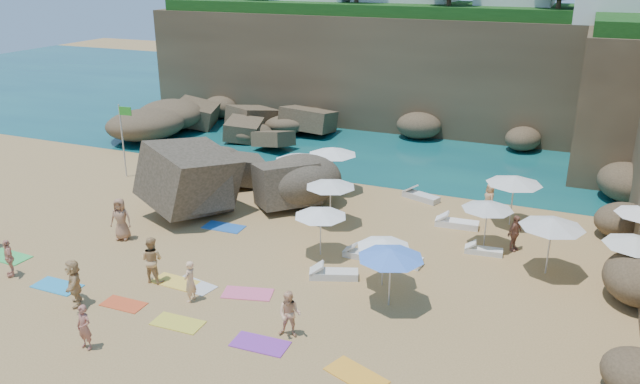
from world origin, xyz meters
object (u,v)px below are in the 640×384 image
at_px(rock_outcrop, 244,199).
at_px(person_stand_5, 242,171).
at_px(parasol_1, 330,183).
at_px(person_stand_2, 306,183).
at_px(parasol_0, 332,151).
at_px(parasol_2, 514,180).
at_px(person_stand_1, 152,260).
at_px(person_stand_6, 190,281).
at_px(person_stand_4, 490,199).
at_px(flag_pole, 124,131).
at_px(person_stand_3, 515,233).
at_px(lounger_0, 457,224).

bearing_deg(rock_outcrop, person_stand_5, 121.49).
xyz_separation_m(parasol_1, person_stand_2, (-2.38, 2.57, -1.17)).
xyz_separation_m(parasol_0, parasol_2, (9.38, -0.93, -0.04)).
xyz_separation_m(person_stand_1, person_stand_6, (2.18, -0.68, -0.13)).
bearing_deg(person_stand_4, person_stand_5, -118.09).
xyz_separation_m(flag_pole, person_stand_3, (21.55, -1.40, -1.89)).
relative_size(rock_outcrop, person_stand_1, 4.58).
height_order(lounger_0, person_stand_2, person_stand_2).
bearing_deg(parasol_1, person_stand_2, 132.83).
bearing_deg(flag_pole, person_stand_5, 12.15).
bearing_deg(rock_outcrop, flag_pole, 175.70).
xyz_separation_m(parasol_2, lounger_0, (-2.23, -1.24, -2.07)).
bearing_deg(rock_outcrop, parasol_1, -13.08).
height_order(parasol_2, person_stand_2, parasol_2).
relative_size(parasol_2, person_stand_5, 1.61).
bearing_deg(parasol_1, person_stand_4, 32.13).
bearing_deg(parasol_0, rock_outcrop, -141.97).
bearing_deg(rock_outcrop, person_stand_2, 24.30).
bearing_deg(parasol_1, person_stand_5, 153.53).
bearing_deg(flag_pole, parasol_0, 11.30).
bearing_deg(person_stand_5, person_stand_2, -28.22).
xyz_separation_m(parasol_1, person_stand_4, (6.67, 4.19, -1.26)).
bearing_deg(person_stand_1, parasol_0, -104.25).
bearing_deg(parasol_2, person_stand_6, -129.79).
bearing_deg(person_stand_2, person_stand_4, -131.20).
distance_m(parasol_2, person_stand_1, 16.38).
xyz_separation_m(parasol_2, person_stand_3, (0.48, -2.81, -1.43)).
distance_m(flag_pole, person_stand_5, 7.10).
bearing_deg(parasol_1, flag_pole, 172.12).
bearing_deg(parasol_1, parasol_0, 110.79).
distance_m(lounger_0, person_stand_5, 12.23).
height_order(rock_outcrop, parasol_2, parasol_2).
distance_m(flag_pole, parasol_1, 13.42).
bearing_deg(flag_pole, person_stand_4, 6.72).
xyz_separation_m(parasol_0, person_stand_4, (8.25, 0.01, -1.49)).
distance_m(parasol_0, parasol_2, 9.42).
xyz_separation_m(flag_pole, lounger_0, (18.83, 0.17, -2.53)).
bearing_deg(person_stand_2, person_stand_1, 118.87).
relative_size(rock_outcrop, parasol_0, 3.26).
xyz_separation_m(flag_pole, person_stand_1, (9.09, -9.69, -1.76)).
bearing_deg(parasol_0, person_stand_3, -20.72).
distance_m(person_stand_4, person_stand_5, 13.28).
distance_m(parasol_0, person_stand_5, 5.28).
xyz_separation_m(flag_pole, person_stand_6, (11.26, -10.37, -1.89)).
height_order(flag_pole, parasol_1, flag_pole).
bearing_deg(person_stand_6, person_stand_5, -158.91).
relative_size(lounger_0, person_stand_4, 1.27).
bearing_deg(person_stand_4, person_stand_2, -111.90).
height_order(flag_pole, person_stand_2, flag_pole).
xyz_separation_m(person_stand_1, person_stand_2, (1.80, 10.42, -0.06)).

